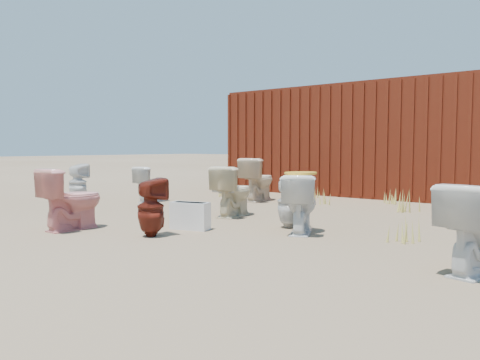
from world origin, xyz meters
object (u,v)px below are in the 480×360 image
Objects in this scene: toilet_front_maroon at (151,207)px; toilet_front_c at (232,193)px; loose_tank at (190,216)px; toilet_back_beige_right at (258,179)px; toilet_back_e at (289,202)px; toilet_front_pink at (72,199)px; toilet_back_yellowlid at (300,204)px; toilet_back_a at (78,183)px; shipping_container at (363,141)px; toilet_back_beige_left at (233,191)px; toilet_front_a at (152,184)px; toilet_front_e at (477,229)px.

toilet_front_c is at bearing -70.88° from toilet_front_maroon.
toilet_front_maroon is at bearing -107.57° from loose_tank.
toilet_back_e is at bearing 125.93° from toilet_back_beige_right.
loose_tank is (1.18, 0.94, -0.22)m from toilet_front_pink.
toilet_back_a is at bearing -26.66° from toilet_back_yellowlid.
toilet_front_pink is at bearing 23.15° from toilet_front_maroon.
shipping_container reaches higher than toilet_front_pink.
toilet_back_a is 3.95m from loose_tank.
toilet_back_a is 4.79m from toilet_back_e.
toilet_back_beige_right is (-0.94, -2.83, -0.78)m from shipping_container.
toilet_back_e is 1.36× the size of loose_tank.
toilet_back_beige_left reaches higher than toilet_back_a.
toilet_front_pink is 2.80m from toilet_back_e.
toilet_back_a is at bearing 36.97° from toilet_front_a.
toilet_back_yellowlid is at bearing 150.69° from toilet_back_beige_left.
toilet_front_c is 1.36× the size of loose_tank.
toilet_front_maroon reaches higher than toilet_front_c.
shipping_container reaches higher than toilet_back_beige_left.
toilet_front_pink is 1.02× the size of toilet_back_beige_left.
toilet_back_yellowlid is (5.09, -0.21, -0.00)m from toilet_back_a.
toilet_back_beige_right reaches higher than loose_tank.
toilet_front_maroon is 0.82× the size of toilet_back_beige_right.
toilet_front_c is at bearing -91.78° from shipping_container.
toilet_front_a is 1.00× the size of toilet_back_e.
toilet_back_beige_left is 0.91× the size of toilet_back_beige_right.
toilet_front_a is 0.99× the size of toilet_front_maroon.
toilet_front_pink reaches higher than toilet_back_beige_left.
toilet_back_beige_right is at bearing -21.46° from toilet_front_e.
toilet_back_beige_right is at bearing -79.76° from toilet_front_c.
loose_tank is (3.85, -0.87, -0.19)m from toilet_back_a.
toilet_back_a is at bearing 32.85° from toilet_back_beige_right.
toilet_back_a is (-3.46, -0.46, 0.03)m from toilet_front_c.
loose_tank is (-3.35, 0.06, -0.20)m from toilet_front_e.
toilet_back_yellowlid is at bearing -145.84° from toilet_front_pink.
toilet_front_a is 3.25m from loose_tank.
toilet_front_maroon is (2.71, -2.39, 0.00)m from toilet_front_a.
toilet_back_a reaches higher than loose_tank.
toilet_back_a is 0.96× the size of toilet_back_beige_left.
loose_tank is at bearing 94.55° from toilet_back_beige_left.
shipping_container reaches higher than toilet_front_a.
toilet_front_c is at bearing -46.68° from toilet_back_yellowlid.
toilet_front_e reaches higher than toilet_front_maroon.
toilet_front_a is 0.81× the size of toilet_back_beige_right.
toilet_back_beige_left is 1.63m from toilet_back_yellowlid.
toilet_back_yellowlid is at bearing 12.34° from loose_tank.
toilet_back_beige_left reaches higher than loose_tank.
toilet_front_pink is at bearing 118.44° from toilet_front_a.
loose_tank is (0.25, -5.96, -1.02)m from shipping_container.
toilet_front_e is 1.03× the size of toilet_back_a.
toilet_back_yellowlid is (1.53, -0.58, -0.02)m from toilet_back_beige_left.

